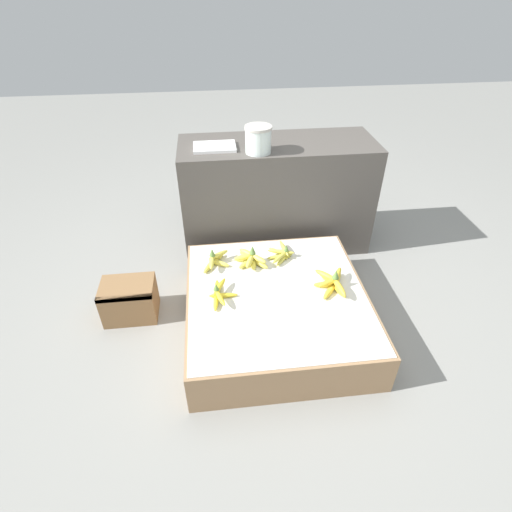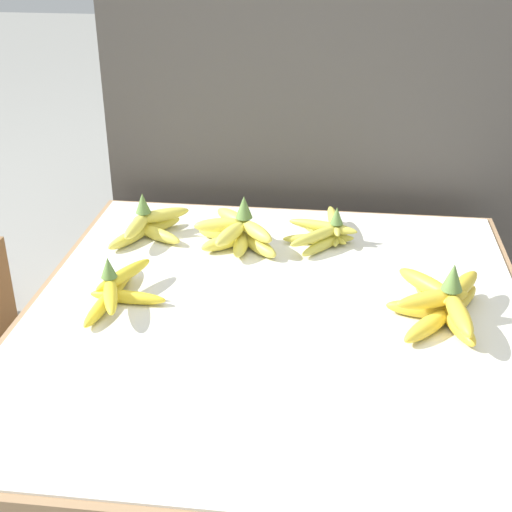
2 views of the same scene
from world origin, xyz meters
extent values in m
plane|color=gray|center=(0.00, 0.00, 0.00)|extent=(10.00, 10.00, 0.00)
cube|color=#997551|center=(0.00, 0.00, 0.11)|extent=(0.93, 0.98, 0.23)
cube|color=silver|center=(0.00, 0.00, 0.23)|extent=(0.90, 0.95, 0.00)
cube|color=#4C4742|center=(0.12, 0.81, 0.36)|extent=(1.22, 0.46, 0.72)
cube|color=olive|center=(-0.79, 0.17, 0.11)|extent=(0.29, 0.21, 0.22)
cube|color=brown|center=(-0.79, 0.08, 0.20)|extent=(0.29, 0.02, 0.02)
ellipsoid|color=yellow|center=(-0.31, -0.04, 0.24)|extent=(0.04, 0.15, 0.03)
ellipsoid|color=yellow|center=(-0.28, 0.00, 0.24)|extent=(0.15, 0.03, 0.03)
ellipsoid|color=yellow|center=(-0.31, 0.05, 0.24)|extent=(0.03, 0.15, 0.03)
ellipsoid|color=yellow|center=(-0.30, -0.03, 0.27)|extent=(0.07, 0.15, 0.03)
ellipsoid|color=yellow|center=(-0.29, 0.04, 0.27)|extent=(0.09, 0.14, 0.03)
cone|color=#5B7F3D|center=(-0.31, 0.01, 0.30)|extent=(0.03, 0.03, 0.04)
ellipsoid|color=gold|center=(0.33, 0.05, 0.25)|extent=(0.10, 0.14, 0.03)
ellipsoid|color=gold|center=(0.29, 0.05, 0.25)|extent=(0.09, 0.14, 0.03)
ellipsoid|color=gold|center=(0.27, 0.02, 0.25)|extent=(0.14, 0.05, 0.03)
ellipsoid|color=gold|center=(0.27, -0.04, 0.25)|extent=(0.11, 0.13, 0.03)
ellipsoid|color=gold|center=(0.32, -0.02, 0.25)|extent=(0.07, 0.14, 0.03)
ellipsoid|color=gold|center=(0.33, 0.05, 0.28)|extent=(0.10, 0.14, 0.03)
ellipsoid|color=gold|center=(0.27, 0.05, 0.28)|extent=(0.12, 0.13, 0.03)
ellipsoid|color=gold|center=(0.28, 0.00, 0.28)|extent=(0.14, 0.08, 0.03)
ellipsoid|color=gold|center=(0.31, -0.04, 0.28)|extent=(0.05, 0.14, 0.03)
cone|color=#5B7F3D|center=(0.31, 0.01, 0.32)|extent=(0.04, 0.04, 0.05)
ellipsoid|color=#DBCC4C|center=(-0.34, 0.25, 0.24)|extent=(0.09, 0.13, 0.03)
ellipsoid|color=#DBCC4C|center=(-0.29, 0.27, 0.24)|extent=(0.13, 0.09, 0.03)
ellipsoid|color=#DBCC4C|center=(-0.30, 0.31, 0.24)|extent=(0.11, 0.12, 0.03)
ellipsoid|color=#DBCC4C|center=(-0.33, 0.25, 0.27)|extent=(0.04, 0.13, 0.03)
ellipsoid|color=#DBCC4C|center=(-0.29, 0.31, 0.27)|extent=(0.13, 0.09, 0.03)
cone|color=#5B7F3D|center=(-0.32, 0.29, 0.31)|extent=(0.03, 0.03, 0.04)
ellipsoid|color=#DBCC4C|center=(-0.12, 0.32, 0.25)|extent=(0.09, 0.11, 0.03)
ellipsoid|color=#DBCC4C|center=(-0.14, 0.29, 0.25)|extent=(0.12, 0.05, 0.03)
ellipsoid|color=#DBCC4C|center=(-0.13, 0.25, 0.25)|extent=(0.11, 0.10, 0.03)
ellipsoid|color=#DBCC4C|center=(-0.10, 0.24, 0.25)|extent=(0.03, 0.11, 0.03)
ellipsoid|color=#DBCC4C|center=(-0.06, 0.24, 0.25)|extent=(0.10, 0.10, 0.03)
ellipsoid|color=#DBCC4C|center=(-0.12, 0.31, 0.28)|extent=(0.10, 0.10, 0.03)
ellipsoid|color=#DBCC4C|center=(-0.15, 0.27, 0.28)|extent=(0.12, 0.06, 0.03)
ellipsoid|color=#DBCC4C|center=(-0.12, 0.22, 0.28)|extent=(0.07, 0.12, 0.03)
ellipsoid|color=#DBCC4C|center=(-0.07, 0.24, 0.28)|extent=(0.10, 0.11, 0.03)
cone|color=#5B7F3D|center=(-0.10, 0.28, 0.32)|extent=(0.04, 0.04, 0.05)
ellipsoid|color=gold|center=(0.10, 0.34, 0.24)|extent=(0.02, 0.16, 0.02)
ellipsoid|color=gold|center=(0.07, 0.33, 0.24)|extent=(0.13, 0.13, 0.02)
ellipsoid|color=gold|center=(0.06, 0.30, 0.24)|extent=(0.16, 0.05, 0.02)
ellipsoid|color=gold|center=(0.08, 0.27, 0.24)|extent=(0.11, 0.14, 0.02)
ellipsoid|color=gold|center=(0.10, 0.34, 0.27)|extent=(0.04, 0.16, 0.02)
ellipsoid|color=gold|center=(0.07, 0.31, 0.27)|extent=(0.16, 0.06, 0.02)
ellipsoid|color=gold|center=(0.06, 0.26, 0.27)|extent=(0.12, 0.13, 0.02)
cone|color=#5B7F3D|center=(0.10, 0.30, 0.30)|extent=(0.03, 0.03, 0.04)
cylinder|color=silver|center=(-0.02, 0.67, 0.79)|extent=(0.15, 0.15, 0.14)
cylinder|color=#B7B2A8|center=(-0.02, 0.67, 0.87)|extent=(0.16, 0.16, 0.02)
cube|color=white|center=(-0.26, 0.76, 0.73)|extent=(0.25, 0.17, 0.02)
camera|label=1|loc=(-0.29, -1.52, 1.61)|focal=28.00mm
camera|label=2|loc=(0.10, -1.11, 0.91)|focal=50.00mm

